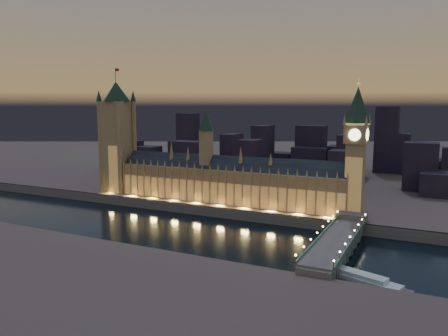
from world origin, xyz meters
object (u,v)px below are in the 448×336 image
at_px(westminster_bridge, 338,243).
at_px(palace_of_westminster, 226,181).
at_px(elizabeth_tower, 356,140).
at_px(victoria_tower, 117,131).
at_px(river_boat, 361,279).

bearing_deg(westminster_bridge, palace_of_westminster, 148.50).
height_order(palace_of_westminster, westminster_bridge, palace_of_westminster).
height_order(elizabeth_tower, westminster_bridge, elizabeth_tower).
bearing_deg(elizabeth_tower, victoria_tower, 180.00).
relative_size(victoria_tower, river_boat, 2.29).
distance_m(westminster_bridge, river_boat, 44.05).
relative_size(westminster_bridge, river_boat, 2.26).
relative_size(victoria_tower, elizabeth_tower, 1.14).
bearing_deg(palace_of_westminster, river_boat, -39.51).
bearing_deg(elizabeth_tower, westminster_bridge, -88.06).
bearing_deg(river_boat, palace_of_westminster, 140.49).
distance_m(elizabeth_tower, westminster_bridge, 87.35).
bearing_deg(westminster_bridge, river_boat, -62.85).
relative_size(elizabeth_tower, westminster_bridge, 0.89).
bearing_deg(westminster_bridge, elizabeth_tower, 91.94).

